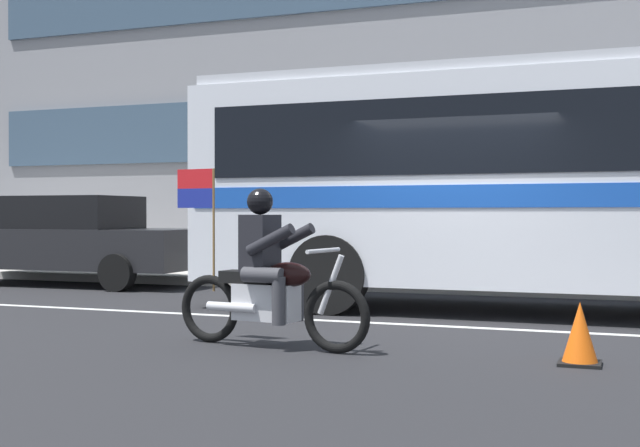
{
  "coord_description": "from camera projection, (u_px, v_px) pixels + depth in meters",
  "views": [
    {
      "loc": [
        2.06,
        -10.13,
        1.31
      ],
      "look_at": [
        -1.34,
        -1.1,
        1.2
      ],
      "focal_mm": 46.54,
      "sensor_mm": 36.0,
      "label": 1
    }
  ],
  "objects": [
    {
      "name": "traffic_cone",
      "position": [
        580.0,
        335.0,
        7.19
      ],
      "size": [
        0.36,
        0.36,
        0.55
      ],
      "color": "#EA590F",
      "rests_on": "ground_plane"
    },
    {
      "name": "motorcycle_with_rider",
      "position": [
        268.0,
        280.0,
        8.13
      ],
      "size": [
        2.18,
        0.67,
        1.78
      ],
      "color": "black",
      "rests_on": "ground_plane"
    },
    {
      "name": "sidewalk_curb",
      "position": [
        510.0,
        282.0,
        14.99
      ],
      "size": [
        28.0,
        3.8,
        0.15
      ],
      "primitive_type": "cube",
      "color": "#B7B2A8",
      "rests_on": "ground_plane"
    },
    {
      "name": "parked_hatchback_downstreet",
      "position": [
        74.0,
        239.0,
        15.3
      ],
      "size": [
        4.73,
        1.91,
        1.64
      ],
      "color": "black",
      "rests_on": "ground_plane"
    },
    {
      "name": "transit_bus",
      "position": [
        601.0,
        170.0,
        10.72
      ],
      "size": [
        10.74,
        2.63,
        3.22
      ],
      "color": "silver",
      "rests_on": "ground_plane"
    },
    {
      "name": "lane_center_stripe",
      "position": [
        443.0,
        326.0,
        9.66
      ],
      "size": [
        26.6,
        0.14,
        0.01
      ],
      "primitive_type": "cube",
      "color": "silver",
      "rests_on": "ground_plane"
    },
    {
      "name": "office_building_facade",
      "position": [
        526.0,
        53.0,
        17.07
      ],
      "size": [
        28.0,
        0.89,
        9.23
      ],
      "color": "gray",
      "rests_on": "ground_plane"
    },
    {
      "name": "ground_plane",
      "position": [
        453.0,
        320.0,
        10.22
      ],
      "size": [
        60.0,
        60.0,
        0.0
      ],
      "primitive_type": "plane",
      "color": "black"
    }
  ]
}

